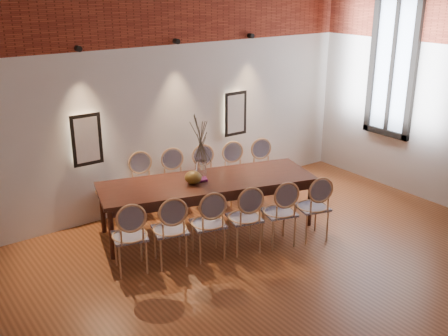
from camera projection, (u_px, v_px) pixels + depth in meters
floor at (325, 304)px, 5.85m from camera, size 7.00×7.00×0.02m
wall_back at (162, 79)px, 7.88m from camera, size 7.00×0.10×4.00m
niche_left at (86, 139)px, 7.32m from camera, size 0.36×0.06×0.66m
niche_right at (234, 113)px, 8.75m from camera, size 0.36×0.06×0.66m
spot_fixture_left at (78, 49)px, 6.88m from camera, size 0.08×0.10×0.08m
spot_fixture_mid at (176, 41)px, 7.70m from camera, size 0.08×0.10×0.08m
spot_fixture_right at (251, 36)px, 8.47m from camera, size 0.08×0.10×0.08m
window_glass at (394, 61)px, 8.55m from camera, size 0.02×0.78×2.38m
window_frame at (393, 61)px, 8.53m from camera, size 0.08×0.90×2.50m
window_mullion at (393, 61)px, 8.53m from camera, size 0.06×0.06×2.40m
dining_table at (208, 205)px, 7.48m from camera, size 3.17×1.74×0.75m
chair_near_a at (130, 236)px, 6.36m from camera, size 0.54×0.54×0.94m
chair_near_b at (170, 229)px, 6.53m from camera, size 0.54×0.54×0.94m
chair_near_c at (208, 223)px, 6.69m from camera, size 0.54×0.54×0.94m
chair_near_d at (244, 218)px, 6.85m from camera, size 0.54×0.54×0.94m
chair_near_e at (279, 212)px, 7.02m from camera, size 0.54×0.54×0.94m
chair_near_f at (312, 207)px, 7.18m from camera, size 0.54×0.54×0.94m
chair_far_a at (110, 191)px, 7.71m from camera, size 0.54×0.54×0.94m
chair_far_b at (144, 187)px, 7.88m from camera, size 0.54×0.54×0.94m
chair_far_c at (176, 183)px, 8.04m from camera, size 0.54×0.54×0.94m
chair_far_d at (207, 178)px, 8.20m from camera, size 0.54×0.54×0.94m
chair_far_e at (237, 175)px, 8.37m from camera, size 0.54×0.54×0.94m
chair_far_f at (266, 171)px, 8.53m from camera, size 0.54×0.54×0.94m
vase at (201, 171)px, 7.27m from camera, size 0.14×0.14×0.30m
dried_branches at (201, 140)px, 7.12m from camera, size 0.50×0.50×0.70m
bowl at (193, 177)px, 7.20m from camera, size 0.24×0.24×0.18m
book at (197, 179)px, 7.34m from camera, size 0.30×0.24×0.03m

